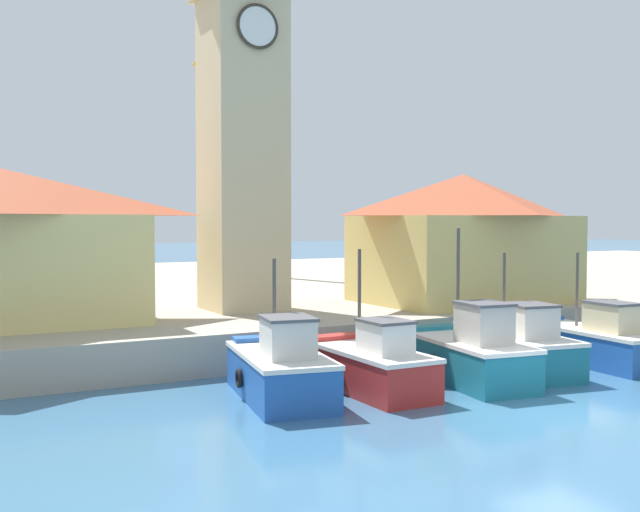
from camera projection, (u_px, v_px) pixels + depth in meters
name	position (u px, v px, depth m)	size (l,w,h in m)	color
ground_plane	(559.00, 413.00, 18.45)	(300.00, 300.00, 0.00)	#386689
quay_wharf	(193.00, 292.00, 43.02)	(120.00, 40.00, 1.29)	#A89E89
fishing_boat_far_left	(280.00, 370.00, 19.82)	(2.81, 4.92, 3.71)	#2356A8
fishing_boat_left_outer	(371.00, 365.00, 20.70)	(1.93, 4.54, 3.94)	#AD2823
fishing_boat_left_inner	(469.00, 354.00, 21.88)	(2.57, 4.99, 4.52)	#196B7F
fishing_boat_mid_left	(515.00, 348.00, 23.32)	(2.84, 4.96, 3.72)	#196B7F
fishing_boat_center	(592.00, 341.00, 24.77)	(2.11, 5.31, 3.67)	#2356A8
clock_tower	(242.00, 97.00, 28.83)	(3.31, 3.31, 17.04)	beige
warehouse_right	(463.00, 237.00, 31.91)	(8.66, 6.40, 5.44)	tan
port_crane_near	(259.00, 172.00, 46.82)	(3.08, 8.73, 17.74)	#976E11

